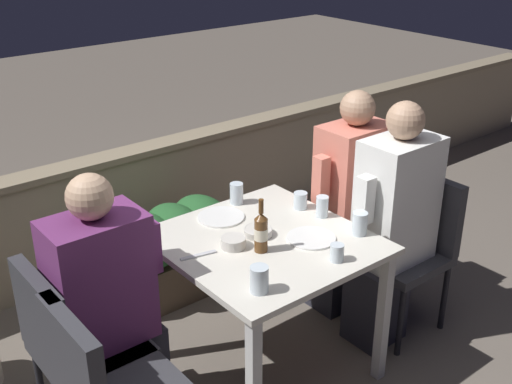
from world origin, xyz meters
name	(u,v)px	position (x,y,z in m)	size (l,w,h in m)	color
ground_plane	(264,366)	(0.00, 0.00, 0.00)	(16.00, 16.00, 0.00)	#665B51
parapet_wall	(126,206)	(0.00, 1.41, 0.39)	(9.00, 0.18, 0.76)	gray
dining_table	(265,258)	(0.00, 0.00, 0.65)	(0.90, 0.93, 0.74)	silver
planter_hedge	(176,244)	(0.04, 0.89, 0.32)	(0.70, 0.47, 0.57)	brown
chair_left_near	(102,383)	(-0.95, -0.18, 0.53)	(0.44, 0.43, 0.87)	#333338
chair_left_far	(69,339)	(-0.93, 0.15, 0.53)	(0.44, 0.43, 0.87)	#333338
person_purple_stripe	(110,304)	(-0.74, 0.15, 0.62)	(0.49, 0.26, 1.23)	#282833
chair_right_near	(413,237)	(0.89, -0.18, 0.53)	(0.44, 0.43, 0.87)	#333338
person_white_polo	(391,225)	(0.70, -0.18, 0.67)	(0.48, 0.26, 1.32)	#282833
chair_right_far	(369,211)	(0.95, 0.19, 0.53)	(0.44, 0.43, 0.87)	#333338
person_coral_top	(347,202)	(0.75, 0.19, 0.65)	(0.48, 0.26, 1.28)	#282833
beer_bottle	(261,232)	(-0.08, -0.07, 0.84)	(0.06, 0.06, 0.26)	brown
plate_0	(221,217)	(-0.03, 0.31, 0.75)	(0.23, 0.23, 0.01)	white
plate_1	(311,238)	(0.17, -0.13, 0.75)	(0.23, 0.23, 0.01)	white
bowl_0	(258,231)	(0.00, 0.06, 0.76)	(0.14, 0.14, 0.04)	beige
bowl_1	(233,242)	(-0.16, 0.04, 0.77)	(0.12, 0.12, 0.05)	beige
glass_cup_0	(322,207)	(0.38, 0.01, 0.80)	(0.06, 0.06, 0.11)	silver
glass_cup_1	(300,200)	(0.36, 0.15, 0.79)	(0.07, 0.07, 0.09)	silver
glass_cup_2	(360,223)	(0.38, -0.24, 0.80)	(0.07, 0.07, 0.11)	silver
glass_cup_3	(237,193)	(0.14, 0.40, 0.80)	(0.07, 0.07, 0.11)	silver
glass_cup_4	(259,279)	(-0.30, -0.32, 0.80)	(0.08, 0.08, 0.11)	silver
glass_cup_5	(337,253)	(0.12, -0.34, 0.78)	(0.06, 0.06, 0.08)	silver
fork_0	(198,255)	(-0.33, 0.07, 0.75)	(0.17, 0.05, 0.01)	silver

